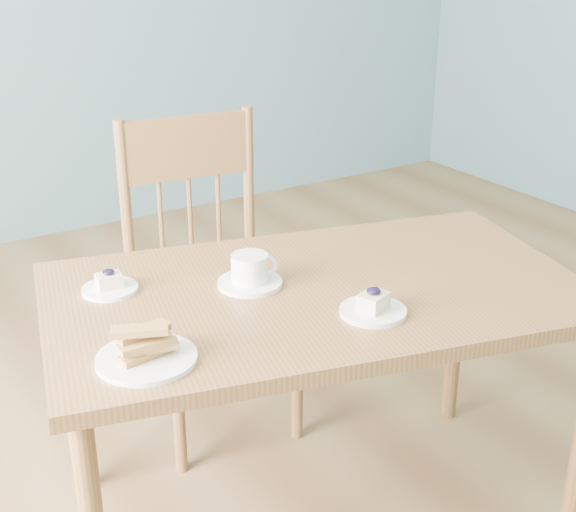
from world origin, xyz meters
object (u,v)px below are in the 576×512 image
(dining_chair, at_px, (209,277))
(cheesecake_plate_near, at_px, (373,307))
(dining_table, at_px, (316,313))
(coffee_cup, at_px, (250,272))
(biscotti_plate, at_px, (146,350))
(cheesecake_plate_far, at_px, (110,285))

(dining_chair, bearing_deg, cheesecake_plate_near, -81.49)
(dining_table, xyz_separation_m, coffee_cup, (-0.13, 0.10, 0.10))
(cheesecake_plate_near, bearing_deg, coffee_cup, 119.23)
(dining_chair, xyz_separation_m, cheesecake_plate_near, (0.03, -0.78, 0.21))
(biscotti_plate, bearing_deg, dining_chair, 55.05)
(cheesecake_plate_near, height_order, coffee_cup, coffee_cup)
(cheesecake_plate_far, xyz_separation_m, coffee_cup, (0.31, -0.15, 0.02))
(dining_chair, height_order, cheesecake_plate_near, dining_chair)
(dining_chair, distance_m, cheesecake_plate_near, 0.81)
(dining_table, relative_size, biscotti_plate, 6.98)
(dining_chair, xyz_separation_m, biscotti_plate, (-0.49, -0.70, 0.22))
(dining_table, distance_m, dining_chair, 0.60)
(dining_table, xyz_separation_m, cheesecake_plate_far, (-0.44, 0.25, 0.09))
(dining_table, bearing_deg, coffee_cup, 157.03)
(dining_table, bearing_deg, biscotti_plate, -153.49)
(dining_table, xyz_separation_m, cheesecake_plate_near, (0.03, -0.19, 0.09))
(dining_table, relative_size, cheesecake_plate_near, 9.39)
(dining_table, height_order, biscotti_plate, biscotti_plate)
(cheesecake_plate_near, xyz_separation_m, biscotti_plate, (-0.53, 0.08, 0.01))
(dining_chair, xyz_separation_m, cheesecake_plate_far, (-0.43, -0.34, 0.21))
(dining_chair, relative_size, biscotti_plate, 4.79)
(dining_chair, height_order, coffee_cup, dining_chair)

